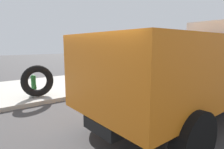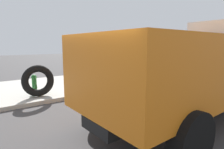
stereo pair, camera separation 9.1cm
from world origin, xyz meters
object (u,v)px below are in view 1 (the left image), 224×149
object	(u,v)px
stop_sign	(99,55)
dump_truck_orange	(199,64)
fire_hydrant	(34,84)
loose_tire	(38,81)

from	to	relation	value
stop_sign	dump_truck_orange	distance (m)	4.36
stop_sign	fire_hydrant	bearing A→B (deg)	164.30
stop_sign	dump_truck_orange	world-z (taller)	dump_truck_orange
fire_hydrant	stop_sign	size ratio (longest dim) A/B	0.37
fire_hydrant	loose_tire	world-z (taller)	loose_tire
loose_tire	stop_sign	xyz separation A→B (m)	(2.65, -0.35, 0.93)
stop_sign	dump_truck_orange	bearing A→B (deg)	-80.01
dump_truck_orange	stop_sign	bearing A→B (deg)	99.99
loose_tire	fire_hydrant	bearing A→B (deg)	97.38
fire_hydrant	stop_sign	distance (m)	3.03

